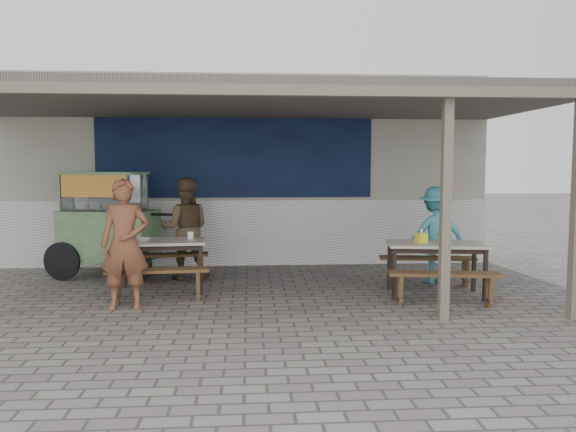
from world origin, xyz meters
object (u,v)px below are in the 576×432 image
(table_left, at_px, (161,246))
(condiment_jar, at_px, (191,235))
(bench_left_street, at_px, (158,278))
(patron_street_side, at_px, (125,244))
(patron_right_table, at_px, (436,235))
(tissue_box, at_px, (421,238))
(bench_left_wall, at_px, (165,261))
(vendor_cart, at_px, (107,220))
(condiment_bowl, at_px, (144,239))
(table_right, at_px, (436,248))
(donation_box, at_px, (442,238))
(bench_right_wall, at_px, (427,264))
(bench_right_street, at_px, (444,281))
(patron_wall_side, at_px, (185,229))

(table_left, xyz_separation_m, condiment_jar, (0.41, 0.17, 0.13))
(bench_left_street, relative_size, patron_street_side, 0.83)
(patron_right_table, relative_size, tissue_box, 11.34)
(table_left, bearing_deg, bench_left_wall, 90.00)
(vendor_cart, height_order, patron_right_table, vendor_cart)
(table_left, bearing_deg, vendor_cart, 127.39)
(bench_left_wall, bearing_deg, condiment_bowl, -107.83)
(patron_street_side, bearing_deg, patron_right_table, 12.55)
(table_right, height_order, donation_box, donation_box)
(table_left, bearing_deg, bench_right_wall, -3.45)
(tissue_box, relative_size, condiment_jar, 1.30)
(patron_street_side, xyz_separation_m, condiment_bowl, (0.07, 0.91, -0.06))
(patron_right_table, bearing_deg, donation_box, 75.62)
(table_left, relative_size, bench_left_wall, 0.95)
(bench_right_wall, relative_size, patron_right_table, 0.97)
(table_right, distance_m, bench_right_wall, 0.72)
(bench_left_street, height_order, bench_right_wall, same)
(bench_left_street, distance_m, condiment_bowl, 0.80)
(bench_right_street, height_order, condiment_jar, condiment_jar)
(tissue_box, bearing_deg, condiment_bowl, 173.58)
(donation_box, distance_m, condiment_jar, 3.66)
(table_right, relative_size, donation_box, 9.16)
(bench_left_wall, bearing_deg, vendor_cart, 149.17)
(table_left, bearing_deg, tissue_box, -12.51)
(bench_right_street, distance_m, tissue_box, 0.83)
(patron_right_table, bearing_deg, condiment_bowl, 3.04)
(bench_left_street, bearing_deg, condiment_jar, 62.37)
(bench_right_street, relative_size, patron_right_table, 0.97)
(bench_right_wall, distance_m, patron_right_table, 0.53)
(bench_right_wall, distance_m, tissue_box, 0.82)
(bench_left_wall, bearing_deg, tissue_box, -22.11)
(table_left, height_order, condiment_bowl, condiment_bowl)
(vendor_cart, height_order, tissue_box, vendor_cart)
(bench_right_wall, bearing_deg, patron_right_table, 58.40)
(bench_left_wall, height_order, condiment_bowl, condiment_bowl)
(bench_left_wall, distance_m, bench_right_street, 4.27)
(bench_left_street, height_order, condiment_jar, condiment_jar)
(table_left, xyz_separation_m, vendor_cart, (-1.04, 1.15, 0.27))
(vendor_cart, bearing_deg, condiment_jar, -20.04)
(table_right, xyz_separation_m, bench_right_street, (-0.09, -0.63, -0.33))
(bench_left_street, distance_m, tissue_box, 3.67)
(condiment_bowl, bearing_deg, patron_wall_side, 63.55)
(patron_right_table, xyz_separation_m, condiment_bowl, (-4.41, -0.41, 0.02))
(bench_right_street, bearing_deg, donation_box, 81.36)
(table_right, xyz_separation_m, tissue_box, (-0.20, 0.04, 0.15))
(table_left, distance_m, patron_street_side, 1.04)
(table_left, height_order, patron_street_side, patron_street_side)
(vendor_cart, relative_size, patron_street_side, 1.34)
(vendor_cart, bearing_deg, tissue_box, -5.25)
(table_left, distance_m, bench_left_street, 0.75)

